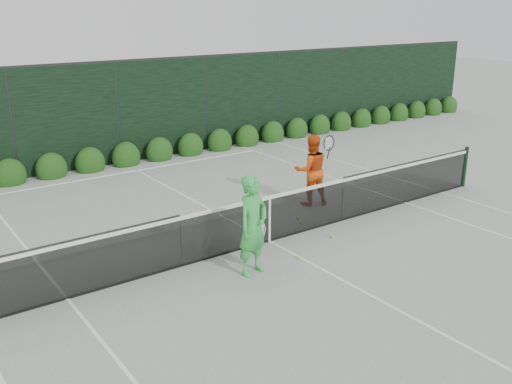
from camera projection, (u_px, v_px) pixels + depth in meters
ground at (269, 241)px, 11.55m from camera, size 80.00×80.00×0.00m
tennis_net at (268, 217)px, 11.38m from camera, size 12.90×0.10×1.07m
player_woman at (253, 226)px, 9.93m from camera, size 0.75×0.59×1.81m
player_man at (311, 170)px, 13.47m from camera, size 1.00×0.90×1.70m
court_lines at (269, 241)px, 11.55m from camera, size 11.03×23.83×0.01m
windscreen_fence at (373, 208)px, 8.99m from camera, size 32.00×21.07×3.06m
hedge_row at (126, 157)px, 17.01m from camera, size 31.66×0.65×0.94m
tennis_balls at (283, 239)px, 11.61m from camera, size 3.54×1.68×0.07m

